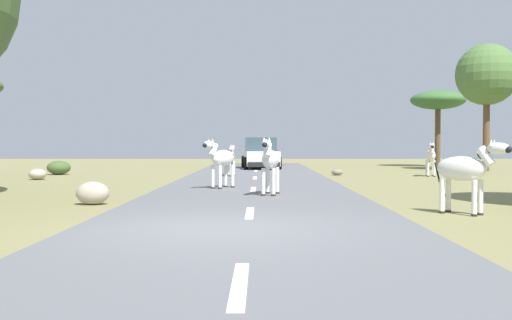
{
  "coord_description": "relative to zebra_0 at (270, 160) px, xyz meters",
  "views": [
    {
      "loc": [
        0.67,
        -9.83,
        1.48
      ],
      "look_at": [
        0.51,
        13.85,
        0.79
      ],
      "focal_mm": 40.85,
      "sensor_mm": 36.0,
      "label": 1
    }
  ],
  "objects": [
    {
      "name": "ground_plane",
      "position": [
        -0.94,
        -6.13,
        -1.0
      ],
      "size": [
        90.0,
        90.0,
        0.0
      ],
      "primitive_type": "plane",
      "color": "olive"
    },
    {
      "name": "road",
      "position": [
        -0.48,
        -6.13,
        -0.98
      ],
      "size": [
        6.0,
        64.0,
        0.05
      ],
      "primitive_type": "cube",
      "color": "slate",
      "rests_on": "ground_plane"
    },
    {
      "name": "lane_markings",
      "position": [
        -0.48,
        -7.13,
        -0.95
      ],
      "size": [
        0.16,
        56.0,
        0.01
      ],
      "color": "silver",
      "rests_on": "road"
    },
    {
      "name": "zebra_0",
      "position": [
        0.0,
        0.0,
        0.0
      ],
      "size": [
        0.62,
        1.68,
        1.6
      ],
      "rotation": [
        0.0,
        0.0,
        2.97
      ],
      "color": "silver",
      "rests_on": "road"
    },
    {
      "name": "zebra_1",
      "position": [
        -1.58,
        9.39,
        -0.13
      ],
      "size": [
        0.52,
        1.45,
        1.37
      ],
      "rotation": [
        0.0,
        0.0,
        6.12
      ],
      "color": "silver",
      "rests_on": "road"
    },
    {
      "name": "zebra_2",
      "position": [
        3.97,
        -3.96,
        -0.07
      ],
      "size": [
        1.31,
        1.32,
        1.56
      ],
      "rotation": [
        0.0,
        0.0,
        3.92
      ],
      "color": "silver",
      "rests_on": "ground_plane"
    },
    {
      "name": "zebra_3",
      "position": [
        -1.5,
        2.42,
        -0.02
      ],
      "size": [
        1.06,
        1.51,
        1.57
      ],
      "rotation": [
        0.0,
        0.0,
        2.6
      ],
      "color": "silver",
      "rests_on": "road"
    },
    {
      "name": "zebra_4",
      "position": [
        7.32,
        9.91,
        -0.09
      ],
      "size": [
        0.63,
        1.6,
        1.53
      ],
      "rotation": [
        0.0,
        0.0,
        2.94
      ],
      "color": "silver",
      "rests_on": "ground_plane"
    },
    {
      "name": "car_0",
      "position": [
        -0.24,
        16.95,
        -0.15
      ],
      "size": [
        2.28,
        4.47,
        1.74
      ],
      "rotation": [
        0.0,
        0.0,
        3.22
      ],
      "color": "white",
      "rests_on": "road"
    },
    {
      "name": "car_1",
      "position": [
        -0.04,
        22.85,
        -0.15
      ],
      "size": [
        2.27,
        4.46,
        1.74
      ],
      "rotation": [
        0.0,
        0.0,
        -0.07
      ],
      "color": "red",
      "rests_on": "road"
    },
    {
      "name": "tree_2",
      "position": [
        11.7,
        14.9,
        4.05
      ],
      "size": [
        3.23,
        3.23,
        6.71
      ],
      "color": "brown",
      "rests_on": "ground_plane"
    },
    {
      "name": "tree_6",
      "position": [
        10.78,
        20.27,
        3.09
      ],
      "size": [
        3.36,
        3.36,
        4.75
      ],
      "color": "brown",
      "rests_on": "ground_plane"
    },
    {
      "name": "bush_1",
      "position": [
        -9.72,
        11.23,
        -0.67
      ],
      "size": [
        1.09,
        0.98,
        0.65
      ],
      "primitive_type": "ellipsoid",
      "color": "#425B2D",
      "rests_on": "ground_plane"
    },
    {
      "name": "rock_0",
      "position": [
        3.28,
        10.78,
        -0.86
      ],
      "size": [
        0.53,
        0.47,
        0.28
      ],
      "primitive_type": "ellipsoid",
      "color": "gray",
      "rests_on": "ground_plane"
    },
    {
      "name": "rock_1",
      "position": [
        -9.28,
        7.47,
        -0.78
      ],
      "size": [
        0.7,
        0.69,
        0.44
      ],
      "primitive_type": "ellipsoid",
      "color": "#A89E8C",
      "rests_on": "ground_plane"
    },
    {
      "name": "rock_2",
      "position": [
        -4.29,
        -2.07,
        -0.72
      ],
      "size": [
        0.79,
        0.58,
        0.56
      ],
      "primitive_type": "ellipsoid",
      "color": "#A89E8C",
      "rests_on": "ground_plane"
    }
  ]
}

